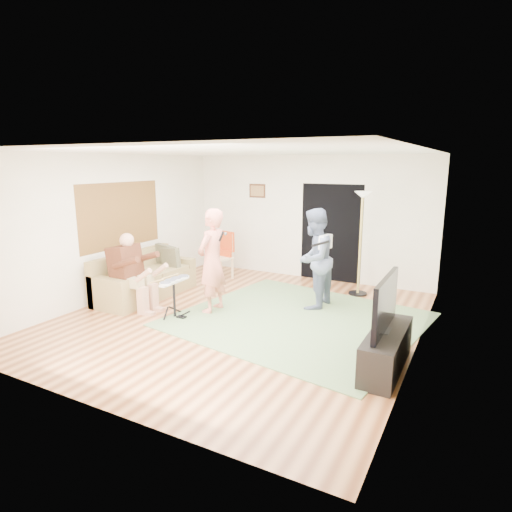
# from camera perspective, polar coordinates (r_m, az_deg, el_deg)

# --- Properties ---
(floor) EXTENTS (6.00, 6.00, 0.00)m
(floor) POSITION_cam_1_polar(r_m,az_deg,el_deg) (7.18, -2.16, -8.34)
(floor) COLOR brown
(floor) RESTS_ON ground
(walls) EXTENTS (5.50, 6.00, 2.70)m
(walls) POSITION_cam_1_polar(r_m,az_deg,el_deg) (6.82, -2.25, 2.33)
(walls) COLOR #EEE4CF
(walls) RESTS_ON floor
(ceiling) EXTENTS (6.00, 6.00, 0.00)m
(ceiling) POSITION_cam_1_polar(r_m,az_deg,el_deg) (6.72, -2.35, 13.74)
(ceiling) COLOR white
(ceiling) RESTS_ON walls
(window_blinds) EXTENTS (0.00, 2.05, 2.05)m
(window_blinds) POSITION_cam_1_polar(r_m,az_deg,el_deg) (8.63, -17.58, 5.22)
(window_blinds) COLOR brown
(window_blinds) RESTS_ON walls
(doorway) EXTENTS (2.10, 0.00, 2.10)m
(doorway) POSITION_cam_1_polar(r_m,az_deg,el_deg) (9.36, 9.99, 3.02)
(doorway) COLOR black
(doorway) RESTS_ON walls
(picture_frame) EXTENTS (0.42, 0.03, 0.32)m
(picture_frame) POSITION_cam_1_polar(r_m,az_deg,el_deg) (9.96, 0.18, 8.68)
(picture_frame) COLOR #3F2314
(picture_frame) RESTS_ON walls
(area_rug) EXTENTS (4.14, 3.91, 0.02)m
(area_rug) POSITION_cam_1_polar(r_m,az_deg,el_deg) (7.16, 5.55, -8.39)
(area_rug) COLOR #5D7C4B
(area_rug) RESTS_ON floor
(sofa) EXTENTS (0.86, 2.09, 0.85)m
(sofa) POSITION_cam_1_polar(r_m,az_deg,el_deg) (8.57, -14.90, -3.34)
(sofa) COLOR olive
(sofa) RESTS_ON floor
(drummer) EXTENTS (0.88, 0.49, 1.35)m
(drummer) POSITION_cam_1_polar(r_m,az_deg,el_deg) (7.77, -15.95, -3.13)
(drummer) COLOR #502616
(drummer) RESTS_ON sofa
(drum_kit) EXTENTS (0.37, 0.66, 0.68)m
(drum_kit) POSITION_cam_1_polar(r_m,az_deg,el_deg) (7.27, -10.84, -5.81)
(drum_kit) COLOR black
(drum_kit) RESTS_ON floor
(singer) EXTENTS (0.43, 0.65, 1.79)m
(singer) POSITION_cam_1_polar(r_m,az_deg,el_deg) (7.32, -5.90, -0.67)
(singer) COLOR #E07661
(singer) RESTS_ON floor
(microphone) EXTENTS (0.06, 0.06, 0.24)m
(microphone) POSITION_cam_1_polar(r_m,az_deg,el_deg) (7.12, -4.64, 2.62)
(microphone) COLOR black
(microphone) RESTS_ON singer
(guitarist) EXTENTS (0.73, 0.90, 1.77)m
(guitarist) POSITION_cam_1_polar(r_m,az_deg,el_deg) (7.55, 7.72, -0.38)
(guitarist) COLOR slate
(guitarist) RESTS_ON floor
(guitar_held) EXTENTS (0.24, 0.61, 0.26)m
(guitar_held) POSITION_cam_1_polar(r_m,az_deg,el_deg) (7.42, 9.24, 1.86)
(guitar_held) COLOR white
(guitar_held) RESTS_ON guitarist
(guitar_spare) EXTENTS (0.27, 0.24, 0.76)m
(guitar_spare) POSITION_cam_1_polar(r_m,az_deg,el_deg) (6.65, 16.50, -8.58)
(guitar_spare) COLOR black
(guitar_spare) RESTS_ON floor
(torchiere_lamp) EXTENTS (0.36, 0.36, 2.01)m
(torchiere_lamp) POSITION_cam_1_polar(r_m,az_deg,el_deg) (8.39, 13.86, 4.05)
(torchiere_lamp) COLOR black
(torchiere_lamp) RESTS_ON floor
(dining_chair) EXTENTS (0.55, 0.57, 1.05)m
(dining_chair) POSITION_cam_1_polar(r_m,az_deg,el_deg) (9.52, -4.66, -0.82)
(dining_chair) COLOR beige
(dining_chair) RESTS_ON floor
(tv_cabinet) EXTENTS (0.40, 1.40, 0.50)m
(tv_cabinet) POSITION_cam_1_polar(r_m,az_deg,el_deg) (5.69, 16.99, -11.91)
(tv_cabinet) COLOR black
(tv_cabinet) RESTS_ON floor
(television) EXTENTS (0.06, 1.17, 0.68)m
(television) POSITION_cam_1_polar(r_m,az_deg,el_deg) (5.48, 16.87, -6.10)
(television) COLOR black
(television) RESTS_ON tv_cabinet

